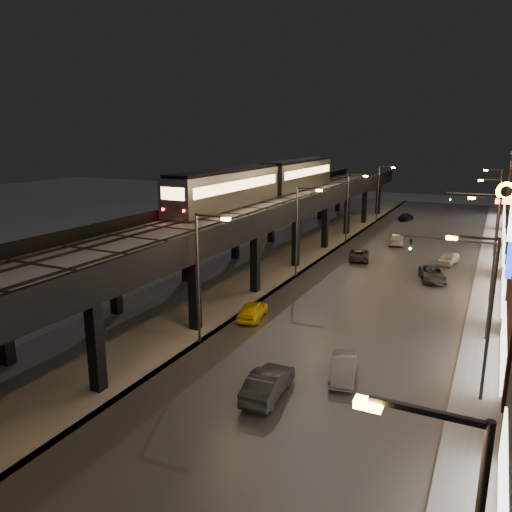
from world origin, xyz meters
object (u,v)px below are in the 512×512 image
at_px(car_mid_silver, 359,255).
at_px(car_far_white, 406,217).
at_px(car_mid_dark, 396,239).
at_px(car_near_white, 268,384).
at_px(car_onc_red, 448,259).
at_px(car_taxi, 253,311).
at_px(car_onc_silver, 343,369).
at_px(car_onc_dark, 433,274).
at_px(subway_train, 268,180).

height_order(car_mid_silver, car_far_white, car_mid_silver).
bearing_deg(car_mid_dark, car_near_white, 80.18).
distance_m(car_mid_dark, car_onc_red, 10.59).
relative_size(car_taxi, car_mid_dark, 0.86).
distance_m(car_near_white, car_mid_dark, 42.20).
bearing_deg(car_onc_red, car_mid_silver, -154.27).
xyz_separation_m(car_far_white, car_onc_red, (9.09, -27.40, 0.05)).
xyz_separation_m(car_taxi, car_far_white, (2.88, 51.61, -0.07)).
distance_m(car_mid_silver, car_onc_red, 9.59).
xyz_separation_m(car_onc_silver, car_onc_dark, (2.18, 23.27, 0.02)).
bearing_deg(car_near_white, car_mid_silver, -87.96).
height_order(subway_train, car_onc_dark, subway_train).
bearing_deg(subway_train, car_taxi, -68.12).
bearing_deg(car_near_white, subway_train, -69.13).
height_order(car_mid_silver, car_onc_dark, car_onc_dark).
bearing_deg(car_taxi, car_far_white, -102.96).
bearing_deg(car_onc_red, car_far_white, 119.82).
distance_m(car_near_white, car_onc_red, 34.89).
height_order(car_near_white, car_onc_silver, car_near_white).
relative_size(car_far_white, car_onc_red, 0.92).
bearing_deg(car_mid_dark, car_onc_dark, 101.51).
bearing_deg(car_near_white, car_mid_dark, -92.28).
relative_size(car_taxi, car_onc_red, 1.03).
xyz_separation_m(car_mid_silver, car_onc_dark, (8.55, -4.99, 0.03)).
distance_m(subway_train, car_mid_dark, 18.56).
height_order(car_mid_dark, car_far_white, car_mid_dark).
relative_size(subway_train, car_mid_silver, 8.67).
xyz_separation_m(car_taxi, car_near_white, (5.93, -10.15, 0.07)).
bearing_deg(car_far_white, car_taxi, 99.36).
distance_m(car_taxi, car_onc_silver, 11.09).
bearing_deg(car_mid_dark, car_taxi, 70.10).
xyz_separation_m(subway_train, car_far_white, (11.97, 28.98, -7.92)).
height_order(car_onc_silver, car_onc_dark, car_onc_dark).
distance_m(subway_train, car_onc_silver, 35.14).
bearing_deg(car_taxi, car_mid_dark, -108.37).
relative_size(car_near_white, car_onc_silver, 1.17).
bearing_deg(car_taxi, car_onc_dark, -133.44).
bearing_deg(subway_train, car_onc_silver, -58.01).
xyz_separation_m(car_far_white, car_onc_silver, (6.17, -58.02, 0.03)).
bearing_deg(car_taxi, car_near_white, 110.54).
relative_size(subway_train, car_far_white, 10.88).
height_order(subway_train, car_onc_silver, subway_train).
bearing_deg(car_onc_dark, car_onc_red, 69.65).
xyz_separation_m(car_mid_dark, car_far_white, (-1.96, 19.57, -0.07)).
height_order(subway_train, car_far_white, subway_train).
relative_size(car_near_white, car_mid_dark, 0.98).
bearing_deg(car_onc_silver, car_taxi, 132.94).
distance_m(car_taxi, car_far_white, 51.69).
bearing_deg(car_onc_silver, car_onc_red, 72.81).
xyz_separation_m(car_mid_dark, car_onc_dark, (6.38, -15.18, -0.02)).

